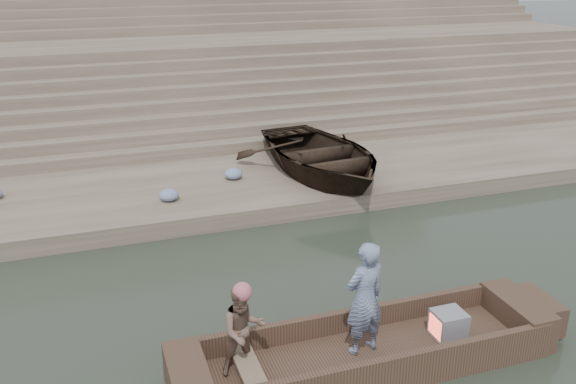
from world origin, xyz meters
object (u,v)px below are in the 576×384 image
rowing_man (243,330)px  beached_rowboat (321,155)px  main_rowboat (366,359)px  television (448,324)px  standing_man (365,298)px

rowing_man → beached_rowboat: bearing=57.0°
rowing_man → main_rowboat: bearing=-9.4°
television → beached_rowboat: bearing=84.1°
standing_man → beached_rowboat: 7.12m
main_rowboat → standing_man: (-0.04, 0.08, 0.96)m
main_rowboat → standing_man: 0.97m
main_rowboat → standing_man: size_ratio=2.92×
standing_man → television: size_ratio=3.72×
main_rowboat → television: bearing=0.0°
rowing_man → television: 3.11m
main_rowboat → television: television is taller
main_rowboat → beached_rowboat: bearing=73.7°
standing_man → television: bearing=164.4°
rowing_man → beached_rowboat: rowing_man is taller
rowing_man → television: size_ratio=2.80×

